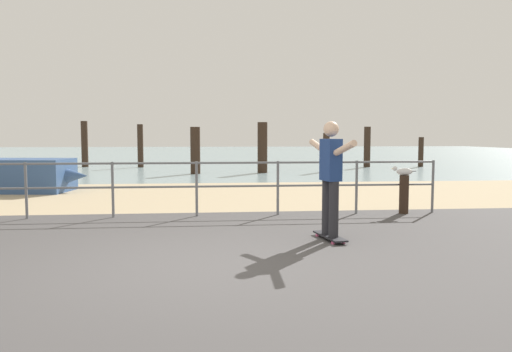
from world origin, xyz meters
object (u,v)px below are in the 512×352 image
at_px(skateboard, 330,236).
at_px(seagull, 404,171).
at_px(bollard_short, 404,195).
at_px(skateboarder, 331,171).

bearing_deg(skateboard, seagull, 48.04).
xyz_separation_m(bollard_short, seagull, (-0.02, 0.00, 0.46)).
relative_size(skateboard, bollard_short, 1.08).
bearing_deg(seagull, bollard_short, -1.20).
relative_size(skateboarder, bollard_short, 2.16).
bearing_deg(seagull, skateboard, -131.96).
bearing_deg(bollard_short, skateboarder, -132.20).
bearing_deg(skateboarder, seagull, 48.04).
xyz_separation_m(skateboarder, bollard_short, (2.02, 2.23, -0.63)).
bearing_deg(bollard_short, seagull, 178.80).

